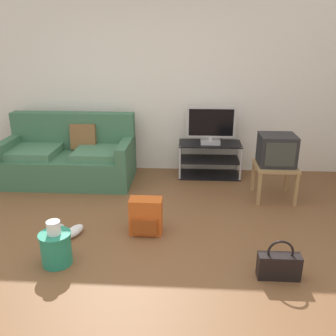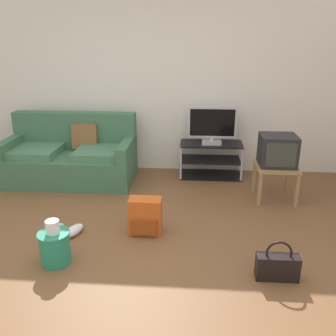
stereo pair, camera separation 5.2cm
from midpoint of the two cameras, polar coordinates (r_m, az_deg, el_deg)
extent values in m
cube|color=brown|center=(3.53, -7.30, -13.52)|extent=(9.00, 9.80, 0.02)
cube|color=silver|center=(5.40, -2.82, 13.79)|extent=(9.00, 0.10, 2.70)
cube|color=#3D6B4C|center=(5.27, -14.90, 0.10)|extent=(1.78, 0.88, 0.40)
cube|color=#3D6B4C|center=(5.45, -14.21, 5.86)|extent=(1.78, 0.20, 0.52)
cube|color=#3D6B4C|center=(5.51, -23.29, 3.26)|extent=(0.14, 0.88, 0.21)
cube|color=#3D6B4C|center=(4.97, -6.23, 3.14)|extent=(0.14, 0.88, 0.21)
cube|color=#477857|center=(5.33, -20.33, 2.52)|extent=(0.71, 0.62, 0.10)
cube|color=#477857|center=(5.00, -10.06, 2.41)|extent=(0.71, 0.62, 0.10)
cube|color=brown|center=(5.31, -12.72, 4.92)|extent=(0.36, 0.16, 0.37)
cube|color=black|center=(5.22, 7.15, 3.83)|extent=(0.89, 0.44, 0.02)
cube|color=black|center=(5.30, 7.04, 1.33)|extent=(0.85, 0.42, 0.02)
cube|color=black|center=(5.38, 6.93, -1.11)|extent=(0.89, 0.44, 0.02)
cylinder|color=#B7B7BC|center=(5.10, 2.32, 0.72)|extent=(0.03, 0.03, 0.50)
cylinder|color=#B7B7BC|center=(5.14, 11.91, 0.47)|extent=(0.03, 0.03, 0.50)
cylinder|color=#B7B7BC|center=(5.48, 2.47, 2.12)|extent=(0.03, 0.03, 0.50)
cylinder|color=#B7B7BC|center=(5.53, 11.39, 1.88)|extent=(0.03, 0.03, 0.50)
cube|color=#B2B2B7|center=(5.20, 7.17, 4.13)|extent=(0.27, 0.22, 0.05)
cube|color=#B2B2B7|center=(5.18, 7.19, 4.61)|extent=(0.05, 0.04, 0.04)
cube|color=#B2B2B7|center=(5.13, 7.31, 7.18)|extent=(0.68, 0.04, 0.44)
cube|color=black|center=(5.10, 7.32, 7.13)|extent=(0.62, 0.01, 0.38)
cube|color=#9E7A4C|center=(4.64, 17.07, 0.22)|extent=(0.50, 0.50, 0.03)
cube|color=#9E7A4C|center=(4.47, 14.62, -3.34)|extent=(0.04, 0.04, 0.42)
cube|color=#9E7A4C|center=(4.58, 20.03, -3.40)|extent=(0.04, 0.04, 0.42)
cube|color=#9E7A4C|center=(4.87, 13.76, -1.31)|extent=(0.04, 0.04, 0.42)
cube|color=#9E7A4C|center=(4.97, 18.76, -1.41)|extent=(0.04, 0.04, 0.42)
cube|color=#232326|center=(4.60, 17.27, 2.70)|extent=(0.43, 0.38, 0.38)
cube|color=#333833|center=(4.42, 17.80, 1.95)|extent=(0.35, 0.01, 0.29)
cube|color=#CC561E|center=(3.76, -3.21, -7.55)|extent=(0.33, 0.18, 0.38)
cube|color=#994116|center=(3.70, -3.40, -9.26)|extent=(0.25, 0.04, 0.17)
cylinder|color=#994116|center=(3.87, -4.40, -6.48)|extent=(0.04, 0.04, 0.31)
cylinder|color=#994116|center=(3.84, -1.61, -6.59)|extent=(0.04, 0.04, 0.31)
cube|color=black|center=(3.28, 17.36, -14.77)|extent=(0.36, 0.12, 0.22)
torus|color=black|center=(3.20, 17.63, -12.69)|extent=(0.22, 0.02, 0.22)
cylinder|color=#238466|center=(3.45, -17.02, -11.97)|extent=(0.27, 0.27, 0.30)
cylinder|color=#238466|center=(3.38, -17.26, -9.92)|extent=(0.29, 0.29, 0.02)
cylinder|color=white|center=(3.36, -17.37, -9.03)|extent=(0.12, 0.12, 0.14)
ellipsoid|color=white|center=(3.97, -17.31, -9.34)|extent=(0.23, 0.30, 0.09)
ellipsoid|color=white|center=(3.90, -14.34, -9.59)|extent=(0.21, 0.30, 0.09)
camera|label=1|loc=(0.03, -89.63, 0.13)|focal=38.51mm
camera|label=2|loc=(0.03, 90.37, -0.13)|focal=38.51mm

